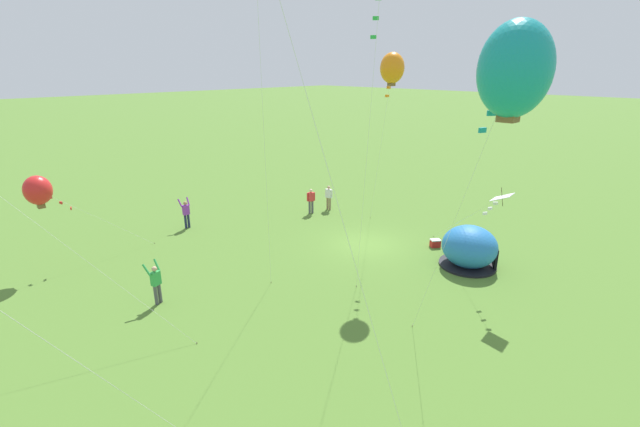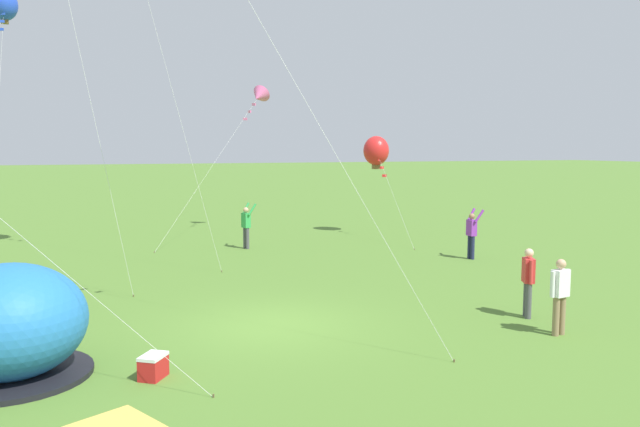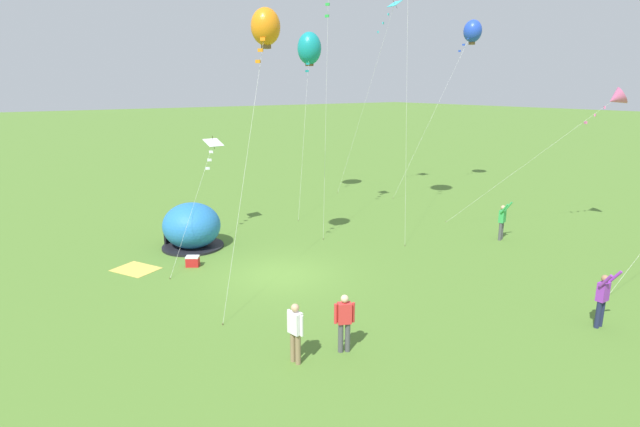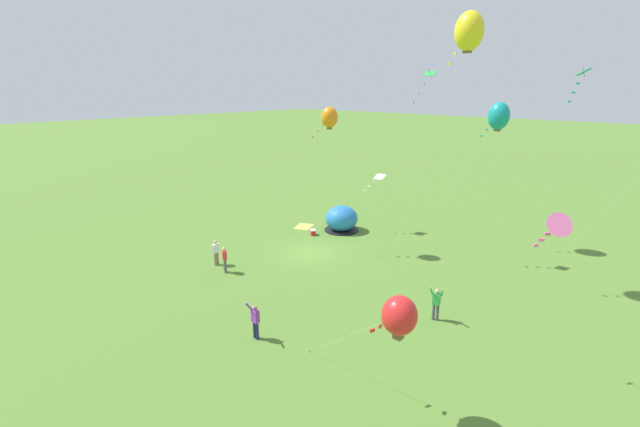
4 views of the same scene
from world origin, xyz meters
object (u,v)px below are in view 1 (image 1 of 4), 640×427
(kite_white, at_px, (498,200))
(kite_teal, at_px, (515,70))
(person_far_back, at_px, (311,200))
(popup_tent, at_px, (469,247))
(person_near_tent, at_px, (329,196))
(kite_orange, at_px, (392,68))
(person_flying_kite, at_px, (186,213))
(kite_red, at_px, (38,190))
(person_arms_raised, at_px, (156,282))
(cooler_box, at_px, (435,243))

(kite_white, bearing_deg, kite_teal, 111.08)
(person_far_back, distance_m, kite_white, 13.86)
(kite_teal, bearing_deg, popup_tent, -63.74)
(person_near_tent, bearing_deg, kite_white, 164.93)
(popup_tent, distance_m, kite_orange, 9.48)
(person_far_back, xyz_separation_m, person_flying_kite, (3.44, 7.37, 0.03))
(kite_orange, xyz_separation_m, kite_teal, (-8.73, 7.97, 0.02))
(person_far_back, bearing_deg, person_flying_kite, 64.94)
(person_far_back, height_order, person_flying_kite, person_flying_kite)
(popup_tent, bearing_deg, kite_red, 45.44)
(person_flying_kite, relative_size, kite_white, 0.33)
(person_near_tent, xyz_separation_m, kite_white, (-12.98, 3.50, 3.33))
(person_arms_raised, height_order, kite_red, kite_red)
(person_near_tent, relative_size, kite_orange, 0.17)
(popup_tent, distance_m, cooler_box, 2.70)
(kite_orange, relative_size, kite_red, 1.84)
(person_far_back, xyz_separation_m, kite_orange, (-7.63, 2.06, 8.48))
(popup_tent, height_order, person_near_tent, popup_tent)
(person_arms_raised, bearing_deg, kite_orange, -109.52)
(person_arms_raised, distance_m, person_near_tent, 14.59)
(person_far_back, bearing_deg, person_arms_raised, 106.83)
(popup_tent, height_order, kite_orange, kite_orange)
(kite_white, bearing_deg, person_far_back, -8.85)
(person_near_tent, bearing_deg, kite_red, 78.16)
(kite_orange, height_order, kite_white, kite_orange)
(cooler_box, bearing_deg, person_near_tent, -3.55)
(person_flying_kite, bearing_deg, cooler_box, -146.53)
(person_flying_kite, xyz_separation_m, kite_white, (-16.73, -5.30, 3.30))
(person_flying_kite, bearing_deg, person_near_tent, -113.09)
(kite_orange, distance_m, kite_teal, 11.82)
(person_flying_kite, height_order, kite_teal, kite_teal)
(person_far_back, xyz_separation_m, kite_teal, (-16.36, 10.04, 8.50))
(popup_tent, height_order, kite_teal, kite_teal)
(person_arms_raised, xyz_separation_m, person_flying_kite, (7.29, -5.36, -0.00))
(kite_white, bearing_deg, person_arms_raised, 48.45)
(person_far_back, bearing_deg, kite_white, 171.15)
(kite_orange, bearing_deg, person_arms_raised, 70.48)
(person_arms_raised, relative_size, person_near_tent, 1.10)
(person_arms_raised, xyz_separation_m, person_far_back, (3.85, -12.72, -0.03))
(person_flying_kite, bearing_deg, kite_white, -162.44)
(cooler_box, relative_size, kite_red, 0.12)
(person_arms_raised, bearing_deg, popup_tent, -120.97)
(kite_orange, bearing_deg, kite_teal, 137.61)
(cooler_box, xyz_separation_m, person_flying_kite, (12.48, 8.25, 0.78))
(person_far_back, distance_m, kite_teal, 20.99)
(cooler_box, height_order, kite_orange, kite_orange)
(kite_teal, bearing_deg, person_arms_raised, 12.12)
(person_near_tent, relative_size, kite_red, 0.31)
(kite_orange, bearing_deg, person_far_back, -15.15)
(popup_tent, xyz_separation_m, person_near_tent, (11.14, -1.49, -0.03))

